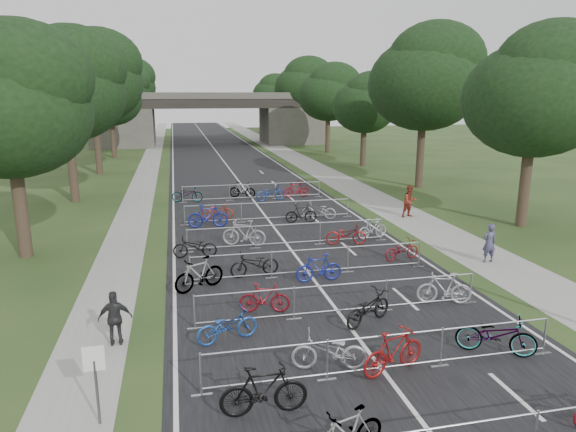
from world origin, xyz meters
name	(u,v)px	position (x,y,z in m)	size (l,w,h in m)	color
road	(221,157)	(0.00, 50.00, 0.01)	(11.00, 140.00, 0.01)	black
sidewalk_right	(291,155)	(8.00, 50.00, 0.01)	(3.00, 140.00, 0.01)	gray
sidewalk_left	(151,159)	(-7.50, 50.00, 0.01)	(2.00, 140.00, 0.01)	gray
lane_markings	(221,157)	(0.00, 50.00, 0.00)	(0.12, 140.00, 0.00)	silver
overpass_bridge	(210,119)	(0.00, 65.00, 3.53)	(31.00, 8.00, 7.05)	#494641
park_sign	(95,371)	(-6.80, 3.00, 1.27)	(0.45, 0.06, 1.83)	#4C4C51
tree_left_0	(10,104)	(-11.39, 15.93, 6.49)	(6.72, 6.72, 10.25)	#33261C
tree_right_0	(538,93)	(13.11, 15.93, 6.92)	(7.17, 7.17, 10.93)	#33261C
tree_left_1	(66,87)	(-11.39, 27.93, 7.30)	(7.56, 7.56, 11.53)	#33261C
tree_right_1	(427,80)	(13.11, 27.93, 7.90)	(8.18, 8.18, 12.47)	#33261C
tree_left_2	(93,79)	(-11.39, 39.93, 8.12)	(8.40, 8.40, 12.81)	#33261C
tree_right_2	(366,104)	(13.11, 39.93, 5.95)	(6.16, 6.16, 9.39)	#33261C
tree_left_3	(111,97)	(-11.39, 51.93, 6.49)	(6.72, 6.72, 10.25)	#33261C
tree_right_3	(329,93)	(13.11, 51.93, 6.92)	(7.17, 7.17, 10.93)	#33261C
tree_left_4	(121,90)	(-11.39, 63.93, 7.30)	(7.56, 7.56, 11.53)	#33261C
tree_right_4	(304,86)	(13.11, 63.93, 7.90)	(8.18, 8.18, 12.47)	#33261C
tree_left_5	(128,85)	(-11.39, 75.93, 8.12)	(8.40, 8.40, 12.81)	#33261C
tree_right_5	(286,99)	(13.11, 75.93, 5.95)	(6.16, 6.16, 9.39)	#33261C
tree_left_6	(134,96)	(-11.39, 87.93, 6.49)	(6.72, 6.72, 10.25)	#33261C
tree_right_6	(272,93)	(13.11, 87.93, 6.92)	(7.17, 7.17, 10.93)	#33261C
barrier_row_1	(386,354)	(0.00, 3.60, 0.55)	(9.70, 0.08, 1.10)	#A4A7AC
barrier_row_2	(341,299)	(0.00, 7.20, 0.55)	(9.70, 0.08, 1.10)	#A4A7AC
barrier_row_3	(310,262)	(0.00, 11.00, 0.55)	(9.70, 0.08, 1.10)	#A4A7AC
barrier_row_4	(288,235)	(0.00, 15.00, 0.55)	(9.70, 0.08, 1.10)	#A4A7AC
barrier_row_5	(269,211)	(0.00, 20.00, 0.55)	(9.70, 0.08, 1.10)	#A4A7AC
barrier_row_6	(253,192)	(0.00, 26.00, 0.55)	(9.70, 0.08, 1.10)	#A4A7AC
bike_4	(264,391)	(-3.29, 2.56, 0.59)	(0.55, 1.96, 1.18)	black
bike_5	(329,351)	(-1.33, 4.08, 0.51)	(0.68, 1.95, 1.02)	#9FA0A6
bike_6	(394,352)	(0.21, 3.59, 0.58)	(0.55, 1.94, 1.17)	maroon
bike_7	(496,335)	(3.33, 3.91, 0.55)	(0.73, 2.10, 1.10)	#A4A7AC
bike_8	(227,326)	(-3.73, 6.20, 0.48)	(0.64, 1.83, 0.96)	#1C489E
bike_9	(264,298)	(-2.35, 7.92, 0.50)	(0.47, 1.65, 0.99)	maroon
bike_10	(368,308)	(0.62, 6.42, 0.51)	(0.68, 1.95, 1.03)	black
bike_11	(444,289)	(3.68, 7.32, 0.55)	(0.52, 1.83, 1.10)	#A4A3AB
bike_12	(199,274)	(-4.30, 10.37, 0.60)	(0.57, 2.01, 1.21)	#A4A7AC
bike_13	(255,264)	(-2.14, 11.34, 0.51)	(0.67, 1.92, 1.01)	black
bike_14	(319,268)	(0.13, 10.27, 0.53)	(0.50, 1.78, 1.07)	navy
bike_15	(402,250)	(4.30, 12.02, 0.44)	(0.58, 1.67, 0.88)	maroon
bike_16	(195,247)	(-4.30, 14.18, 0.49)	(0.66, 1.88, 0.99)	black
bike_17	(244,233)	(-2.00, 15.45, 0.62)	(0.58, 2.06, 1.24)	#A0A0A7
bike_18	(346,234)	(2.71, 14.68, 0.50)	(0.66, 1.89, 0.99)	maroon
bike_19	(373,229)	(4.30, 15.37, 0.51)	(0.48, 1.68, 1.01)	#A5A5AD
bike_20	(208,216)	(-3.41, 19.22, 0.63)	(0.59, 2.10, 1.26)	navy
bike_21	(217,211)	(-2.77, 21.03, 0.48)	(0.63, 1.82, 0.95)	#A02917
bike_22	(301,214)	(1.64, 19.16, 0.52)	(0.49, 1.72, 1.03)	black
bike_23	(319,210)	(2.86, 19.85, 0.50)	(0.67, 1.91, 1.01)	#95969C
bike_24	(187,194)	(-4.30, 26.14, 0.52)	(0.69, 1.99, 1.04)	#A4A7AC
bike_25	(242,190)	(-0.60, 26.72, 0.55)	(0.52, 1.83, 1.10)	#A4A7AC
bike_26	(270,193)	(1.09, 25.42, 0.53)	(0.71, 2.03, 1.07)	navy
bike_27	(296,190)	(3.03, 26.14, 0.54)	(0.51, 1.81, 1.09)	maroon
pedestrian_a	(489,243)	(7.71, 10.94, 0.83)	(0.61, 0.40, 1.66)	#3A3956
pedestrian_b	(410,201)	(8.04, 19.17, 0.91)	(0.89, 0.69, 1.83)	maroon
pedestrian_c	(115,319)	(-6.80, 6.67, 0.80)	(0.93, 0.39, 1.59)	#29282B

